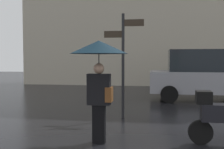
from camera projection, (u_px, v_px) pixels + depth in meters
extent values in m
cube|color=black|center=(99.00, 124.00, 5.31)|extent=(0.24, 0.15, 0.73)
cube|color=black|center=(99.00, 89.00, 5.28)|extent=(0.44, 0.20, 0.59)
sphere|color=tan|center=(99.00, 69.00, 5.25)|extent=(0.20, 0.20, 0.20)
cube|color=brown|center=(109.00, 94.00, 5.25)|extent=(0.12, 0.24, 0.28)
cylinder|color=black|center=(99.00, 62.00, 5.25)|extent=(0.02, 0.02, 0.30)
cone|color=#0D2330|center=(99.00, 47.00, 5.23)|extent=(1.10, 1.10, 0.25)
cylinder|color=black|center=(200.00, 132.00, 5.23)|extent=(0.46, 0.09, 0.46)
cube|color=black|center=(204.00, 97.00, 5.19)|extent=(0.28, 0.28, 0.24)
cube|color=gray|center=(203.00, 82.00, 10.77)|extent=(4.02, 1.84, 0.81)
cube|color=black|center=(198.00, 61.00, 10.75)|extent=(2.21, 1.70, 0.83)
cylinder|color=black|center=(167.00, 89.00, 11.91)|extent=(0.64, 0.18, 0.64)
cylinder|color=black|center=(169.00, 94.00, 10.09)|extent=(0.64, 0.18, 0.64)
cylinder|color=black|center=(123.00, 66.00, 7.54)|extent=(0.08, 0.08, 2.82)
cube|color=#33281E|center=(133.00, 23.00, 7.43)|extent=(0.56, 0.04, 0.18)
cube|color=#33281E|center=(114.00, 34.00, 7.54)|extent=(0.52, 0.04, 0.18)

